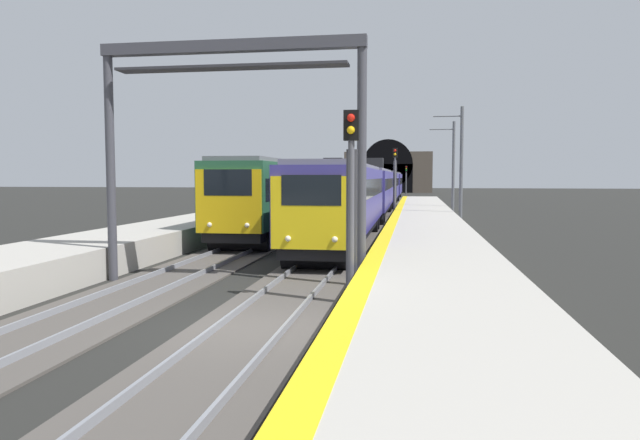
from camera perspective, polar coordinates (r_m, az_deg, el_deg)
ground_plane at (r=12.80m, az=-6.49°, el=-10.65°), size 320.00×320.00×0.00m
platform_right at (r=12.24m, az=11.85°, el=-8.93°), size 112.00×3.85×1.03m
platform_right_edge_strip at (r=12.17m, az=3.92°, el=-6.43°), size 112.00×0.50×0.01m
track_main_line at (r=12.79m, az=-6.49°, el=-10.47°), size 160.00×2.82×0.21m
track_adjacent_line at (r=14.50m, az=-23.05°, el=-9.03°), size 160.00×3.13×0.21m
train_main_approaching at (r=57.15m, az=5.83°, el=3.15°), size 76.71×2.96×4.77m
train_adjacent_platform at (r=44.83m, az=-0.57°, el=3.06°), size 42.37×3.09×5.04m
railway_signal_near at (r=14.72m, az=3.06°, el=2.75°), size 0.39×0.38×4.93m
railway_signal_mid at (r=47.02m, az=7.30°, el=4.14°), size 0.39×0.38×5.55m
railway_signal_far at (r=107.25m, az=8.38°, el=4.14°), size 0.39×0.38×5.25m
overhead_signal_gantry at (r=18.12m, az=-8.67°, el=11.14°), size 0.70×8.17×7.35m
tunnel_portal at (r=121.71m, az=6.64°, el=4.66°), size 2.25×18.00×10.91m
catenary_mast_near at (r=38.54m, az=13.55°, el=5.13°), size 0.22×1.93×7.72m
catenary_mast_far at (r=46.34m, az=12.82°, el=4.84°), size 0.22×1.96×7.51m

